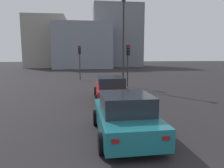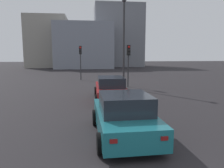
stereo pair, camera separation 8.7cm
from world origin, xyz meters
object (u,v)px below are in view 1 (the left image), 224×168
street_lamp_kerbside (123,37)px  traffic_light_near_left (80,56)px  car_red_lead (110,89)px  traffic_light_near_right (128,57)px  car_teal_second (125,116)px

street_lamp_kerbside → traffic_light_near_left: bearing=31.0°
car_red_lead → street_lamp_kerbside: street_lamp_kerbside is taller
traffic_light_near_right → car_teal_second: bearing=-19.2°
traffic_light_near_left → street_lamp_kerbside: 7.51m
traffic_light_near_right → car_red_lead: bearing=-29.9°
car_red_lead → street_lamp_kerbside: (4.52, -1.63, 3.59)m
car_red_lead → traffic_light_near_left: 11.20m
traffic_light_near_right → street_lamp_kerbside: 1.87m
car_teal_second → traffic_light_near_left: bearing=5.6°
traffic_light_near_right → street_lamp_kerbside: size_ratio=0.50×
car_teal_second → traffic_light_near_left: traffic_light_near_left is taller
car_teal_second → street_lamp_kerbside: 11.17m
car_teal_second → street_lamp_kerbside: street_lamp_kerbside is taller
car_teal_second → car_red_lead: bearing=-3.0°
traffic_light_near_right → street_lamp_kerbside: bearing=-46.1°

